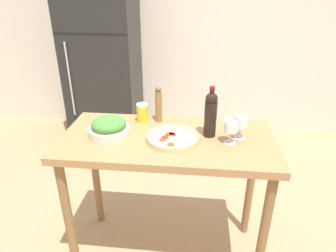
# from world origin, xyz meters

# --- Properties ---
(ground_plane) EXTENTS (14.00, 14.00, 0.00)m
(ground_plane) POSITION_xyz_m (0.00, 0.00, 0.00)
(ground_plane) COLOR tan
(wall_back) EXTENTS (6.40, 0.06, 2.60)m
(wall_back) POSITION_xyz_m (0.00, 2.19, 1.30)
(wall_back) COLOR silver
(wall_back) RESTS_ON ground_plane
(refrigerator) EXTENTS (0.79, 0.70, 1.83)m
(refrigerator) POSITION_xyz_m (-0.96, 1.80, 0.92)
(refrigerator) COLOR black
(refrigerator) RESTS_ON ground_plane
(prep_counter) EXTENTS (1.30, 0.63, 0.95)m
(prep_counter) POSITION_xyz_m (0.00, 0.00, 0.82)
(prep_counter) COLOR #A87A4C
(prep_counter) RESTS_ON ground_plane
(wine_bottle) EXTENTS (0.07, 0.07, 0.31)m
(wine_bottle) POSITION_xyz_m (0.25, 0.05, 1.10)
(wine_bottle) COLOR black
(wine_bottle) RESTS_ON prep_counter
(wine_glass_near) EXTENTS (0.08, 0.08, 0.14)m
(wine_glass_near) POSITION_xyz_m (0.37, -0.03, 1.05)
(wine_glass_near) COLOR silver
(wine_glass_near) RESTS_ON prep_counter
(wine_glass_far) EXTENTS (0.08, 0.08, 0.14)m
(wine_glass_far) POSITION_xyz_m (0.43, 0.04, 1.05)
(wine_glass_far) COLOR silver
(wine_glass_far) RESTS_ON prep_counter
(pepper_mill) EXTENTS (0.04, 0.04, 0.25)m
(pepper_mill) POSITION_xyz_m (-0.08, 0.22, 1.07)
(pepper_mill) COLOR olive
(pepper_mill) RESTS_ON prep_counter
(salad_bowl) EXTENTS (0.25, 0.25, 0.12)m
(salad_bowl) POSITION_xyz_m (-0.35, -0.01, 1.00)
(salad_bowl) COLOR silver
(salad_bowl) RESTS_ON prep_counter
(homemade_pizza) EXTENTS (0.31, 0.31, 0.04)m
(homemade_pizza) POSITION_xyz_m (0.04, -0.04, 0.97)
(homemade_pizza) COLOR #DBC189
(homemade_pizza) RESTS_ON prep_counter
(salt_canister) EXTENTS (0.08, 0.08, 0.13)m
(salt_canister) POSITION_xyz_m (-0.19, 0.21, 1.01)
(salt_canister) COLOR yellow
(salt_canister) RESTS_ON prep_counter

